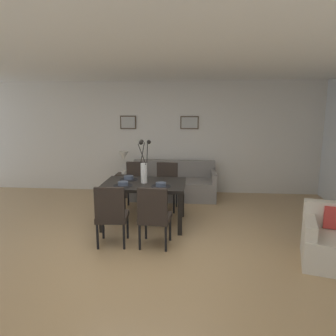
% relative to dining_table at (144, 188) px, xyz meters
% --- Properties ---
extents(ground_plane, '(9.00, 9.00, 0.00)m').
position_rel_dining_table_xyz_m(ground_plane, '(0.13, -1.01, -0.65)').
color(ground_plane, tan).
extents(back_wall_panel, '(9.00, 0.10, 2.60)m').
position_rel_dining_table_xyz_m(back_wall_panel, '(0.13, 2.24, 0.65)').
color(back_wall_panel, silver).
rests_on(back_wall_panel, ground).
extents(ceiling_panel, '(9.00, 7.20, 0.08)m').
position_rel_dining_table_xyz_m(ceiling_panel, '(0.13, -0.61, 1.99)').
color(ceiling_panel, white).
extents(dining_table, '(1.40, 0.98, 0.74)m').
position_rel_dining_table_xyz_m(dining_table, '(0.00, 0.00, 0.00)').
color(dining_table, black).
rests_on(dining_table, ground).
extents(dining_chair_near_left, '(0.47, 0.47, 0.92)m').
position_rel_dining_table_xyz_m(dining_chair_near_left, '(-0.33, -0.92, -0.14)').
color(dining_chair_near_left, black).
rests_on(dining_chair_near_left, ground).
extents(dining_chair_near_right, '(0.45, 0.45, 0.92)m').
position_rel_dining_table_xyz_m(dining_chair_near_right, '(-0.31, 0.90, -0.14)').
color(dining_chair_near_right, black).
rests_on(dining_chair_near_right, ground).
extents(dining_chair_far_left, '(0.47, 0.47, 0.92)m').
position_rel_dining_table_xyz_m(dining_chair_far_left, '(0.29, -0.91, -0.14)').
color(dining_chair_far_left, black).
rests_on(dining_chair_far_left, ground).
extents(dining_chair_far_right, '(0.47, 0.47, 0.92)m').
position_rel_dining_table_xyz_m(dining_chair_far_right, '(0.30, 0.88, -0.14)').
color(dining_chair_far_right, black).
rests_on(dining_chair_far_right, ground).
extents(centerpiece_vase, '(0.21, 0.23, 0.73)m').
position_rel_dining_table_xyz_m(centerpiece_vase, '(0.00, 0.00, 0.37)').
color(centerpiece_vase, white).
rests_on(centerpiece_vase, dining_table).
extents(placemat_near_left, '(0.32, 0.32, 0.01)m').
position_rel_dining_table_xyz_m(placemat_near_left, '(-0.31, -0.22, 0.09)').
color(placemat_near_left, black).
rests_on(placemat_near_left, dining_table).
extents(bowl_near_left, '(0.17, 0.17, 0.07)m').
position_rel_dining_table_xyz_m(bowl_near_left, '(-0.31, -0.22, 0.13)').
color(bowl_near_left, '#475166').
rests_on(bowl_near_left, dining_table).
extents(placemat_near_right, '(0.32, 0.32, 0.01)m').
position_rel_dining_table_xyz_m(placemat_near_right, '(-0.31, 0.22, 0.09)').
color(placemat_near_right, black).
rests_on(placemat_near_right, dining_table).
extents(bowl_near_right, '(0.17, 0.17, 0.07)m').
position_rel_dining_table_xyz_m(bowl_near_right, '(-0.31, 0.22, 0.13)').
color(bowl_near_right, '#475166').
rests_on(bowl_near_right, dining_table).
extents(placemat_far_left, '(0.32, 0.32, 0.01)m').
position_rel_dining_table_xyz_m(placemat_far_left, '(0.32, -0.22, 0.09)').
color(placemat_far_left, black).
rests_on(placemat_far_left, dining_table).
extents(bowl_far_left, '(0.17, 0.17, 0.07)m').
position_rel_dining_table_xyz_m(bowl_far_left, '(0.32, -0.22, 0.13)').
color(bowl_far_left, '#475166').
rests_on(bowl_far_left, dining_table).
extents(sofa, '(1.88, 0.84, 0.80)m').
position_rel_dining_table_xyz_m(sofa, '(0.38, 1.68, -0.37)').
color(sofa, gray).
rests_on(sofa, ground).
extents(side_table, '(0.36, 0.36, 0.52)m').
position_rel_dining_table_xyz_m(side_table, '(-0.74, 1.69, -0.39)').
color(side_table, black).
rests_on(side_table, ground).
extents(table_lamp, '(0.22, 0.22, 0.51)m').
position_rel_dining_table_xyz_m(table_lamp, '(-0.74, 1.69, 0.24)').
color(table_lamp, beige).
rests_on(table_lamp, side_table).
extents(armchair, '(0.99, 0.99, 0.75)m').
position_rel_dining_table_xyz_m(armchair, '(2.71, -1.17, -0.37)').
color(armchair, beige).
rests_on(armchair, ground).
extents(framed_picture_left, '(0.38, 0.03, 0.31)m').
position_rel_dining_table_xyz_m(framed_picture_left, '(-0.72, 2.17, 1.00)').
color(framed_picture_left, '#473828').
extents(framed_picture_center, '(0.42, 0.03, 0.30)m').
position_rel_dining_table_xyz_m(framed_picture_center, '(0.72, 2.17, 1.00)').
color(framed_picture_center, '#473828').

